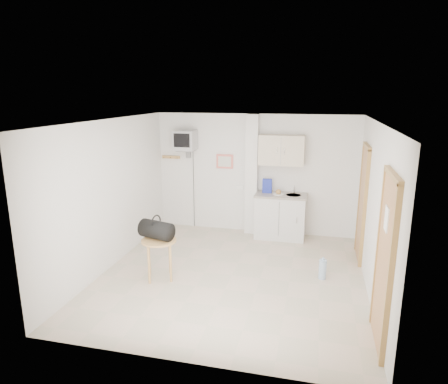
% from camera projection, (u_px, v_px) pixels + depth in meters
% --- Properties ---
extents(ground, '(4.50, 4.50, 0.00)m').
position_uv_depth(ground, '(232.00, 275.00, 6.55)').
color(ground, '#B7AB93').
rests_on(ground, ground).
extents(room_envelope, '(4.24, 4.54, 2.55)m').
position_uv_depth(room_envelope, '(249.00, 184.00, 6.20)').
color(room_envelope, white).
rests_on(room_envelope, ground).
extents(kitchenette, '(1.03, 0.58, 2.10)m').
position_uv_depth(kitchenette, '(281.00, 199.00, 8.12)').
color(kitchenette, silver).
rests_on(kitchenette, ground).
extents(crt_television, '(0.44, 0.45, 2.15)m').
position_uv_depth(crt_television, '(185.00, 141.00, 8.31)').
color(crt_television, slate).
rests_on(crt_television, ground).
extents(round_table, '(0.55, 0.55, 0.66)m').
position_uv_depth(round_table, '(159.00, 246.00, 6.33)').
color(round_table, '#B48D49').
rests_on(round_table, ground).
extents(duffel_bag, '(0.59, 0.43, 0.40)m').
position_uv_depth(duffel_bag, '(156.00, 230.00, 6.31)').
color(duffel_bag, black).
rests_on(duffel_bag, round_table).
extents(water_bottle, '(0.12, 0.12, 0.36)m').
position_uv_depth(water_bottle, '(323.00, 269.00, 6.40)').
color(water_bottle, '#93B1CE').
rests_on(water_bottle, ground).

